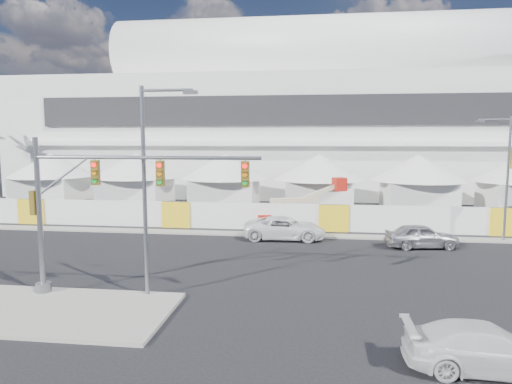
# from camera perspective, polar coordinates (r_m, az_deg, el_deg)

# --- Properties ---
(ground) EXTENTS (160.00, 160.00, 0.00)m
(ground) POSITION_cam_1_polar(r_m,az_deg,el_deg) (20.92, -5.72, -12.50)
(ground) COLOR black
(ground) RESTS_ON ground
(median_island) EXTENTS (10.00, 5.00, 0.15)m
(median_island) POSITION_cam_1_polar(r_m,az_deg,el_deg) (20.50, -24.80, -13.30)
(median_island) COLOR gray
(median_island) RESTS_ON ground
(stadium) EXTENTS (80.00, 24.80, 21.98)m
(stadium) POSITION_cam_1_polar(r_m,az_deg,el_deg) (60.93, 11.36, 9.06)
(stadium) COLOR silver
(stadium) RESTS_ON ground
(tent_row) EXTENTS (53.40, 8.40, 5.40)m
(tent_row) POSITION_cam_1_polar(r_m,az_deg,el_deg) (43.58, 1.97, 1.85)
(tent_row) COLOR silver
(tent_row) RESTS_ON ground
(hoarding_fence) EXTENTS (70.00, 0.25, 2.00)m
(hoarding_fence) POSITION_cam_1_polar(r_m,az_deg,el_deg) (34.27, 9.67, -3.22)
(hoarding_fence) COLOR white
(hoarding_fence) RESTS_ON ground
(sedan_silver) EXTENTS (2.40, 4.67, 1.52)m
(sedan_silver) POSITION_cam_1_polar(r_m,az_deg,el_deg) (30.62, 20.00, -5.19)
(sedan_silver) COLOR #A9A8AD
(sedan_silver) RESTS_ON ground
(pickup_curb) EXTENTS (2.70, 5.59, 1.54)m
(pickup_curb) POSITION_cam_1_polar(r_m,az_deg,el_deg) (31.28, 3.61, -4.53)
(pickup_curb) COLOR white
(pickup_curb) RESTS_ON ground
(pickup_near) EXTENTS (1.97, 4.82, 1.40)m
(pickup_near) POSITION_cam_1_polar(r_m,az_deg,el_deg) (15.85, 26.87, -17.00)
(pickup_near) COLOR silver
(pickup_near) RESTS_ON ground
(traffic_mast) EXTENTS (10.01, 0.66, 6.78)m
(traffic_mast) POSITION_cam_1_polar(r_m,az_deg,el_deg) (20.66, -20.29, -1.72)
(traffic_mast) COLOR gray
(traffic_mast) RESTS_ON median_island
(streetlight_median) EXTENTS (2.46, 0.25, 8.89)m
(streetlight_median) POSITION_cam_1_polar(r_m,az_deg,el_deg) (19.74, -13.18, 1.83)
(streetlight_median) COLOR gray
(streetlight_median) RESTS_ON median_island
(streetlight_curb) EXTENTS (2.45, 0.55, 8.27)m
(streetlight_curb) POSITION_cam_1_polar(r_m,az_deg,el_deg) (34.15, 28.69, 2.45)
(streetlight_curb) COLOR slate
(streetlight_curb) RESTS_ON ground
(boom_lift) EXTENTS (7.65, 2.98, 3.74)m
(boom_lift) POSITION_cam_1_polar(r_m,az_deg,el_deg) (35.27, 4.13, -2.84)
(boom_lift) COLOR red
(boom_lift) RESTS_ON ground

